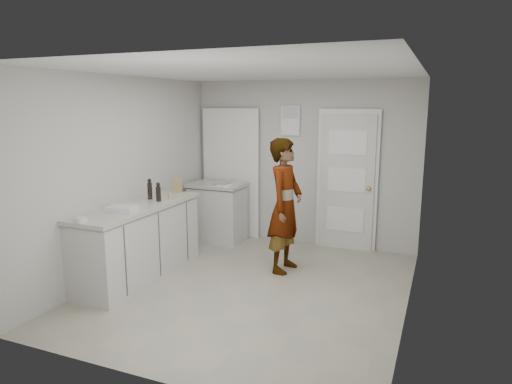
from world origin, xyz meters
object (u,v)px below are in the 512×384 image
at_px(person, 285,206).
at_px(egg_bowl, 81,220).
at_px(cake_mix_box, 177,185).
at_px(oil_cruet_b, 150,189).
at_px(oil_cruet_a, 158,192).
at_px(baking_dish, 122,209).
at_px(spice_jar, 170,195).

bearing_deg(person, egg_bowl, 141.41).
distance_m(person, egg_bowl, 2.46).
bearing_deg(person, cake_mix_box, 94.42).
bearing_deg(oil_cruet_b, cake_mix_box, 81.75).
distance_m(oil_cruet_a, baking_dish, 0.63).
xyz_separation_m(person, oil_cruet_b, (-1.67, -0.56, 0.19)).
bearing_deg(egg_bowl, oil_cruet_b, 90.95).
relative_size(spice_jar, baking_dish, 0.24).
distance_m(person, oil_cruet_b, 1.77).
bearing_deg(egg_bowl, person, 47.74).
distance_m(cake_mix_box, spice_jar, 0.43).
xyz_separation_m(oil_cruet_a, oil_cruet_b, (-0.18, 0.07, 0.01)).
xyz_separation_m(baking_dish, egg_bowl, (-0.08, -0.57, -0.00)).
distance_m(spice_jar, egg_bowl, 1.41).
height_order(oil_cruet_b, baking_dish, oil_cruet_b).
distance_m(person, baking_dish, 2.01).
relative_size(oil_cruet_b, baking_dish, 0.77).
bearing_deg(oil_cruet_b, baking_dish, -81.89).
bearing_deg(oil_cruet_a, baking_dish, -97.74).
bearing_deg(baking_dish, person, 38.31).
distance_m(spice_jar, baking_dish, 0.83).
distance_m(spice_jar, oil_cruet_b, 0.27).
xyz_separation_m(spice_jar, egg_bowl, (-0.20, -1.39, -0.02)).
bearing_deg(cake_mix_box, baking_dish, -92.24).
bearing_deg(baking_dish, cake_mix_box, 90.91).
height_order(person, oil_cruet_b, person).
xyz_separation_m(spice_jar, oil_cruet_b, (-0.22, -0.13, 0.09)).
distance_m(oil_cruet_a, egg_bowl, 1.20).
bearing_deg(spice_jar, baking_dish, -98.30).
xyz_separation_m(spice_jar, oil_cruet_a, (-0.04, -0.20, 0.08)).
bearing_deg(baking_dish, egg_bowl, -97.63).
relative_size(person, spice_jar, 20.69).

